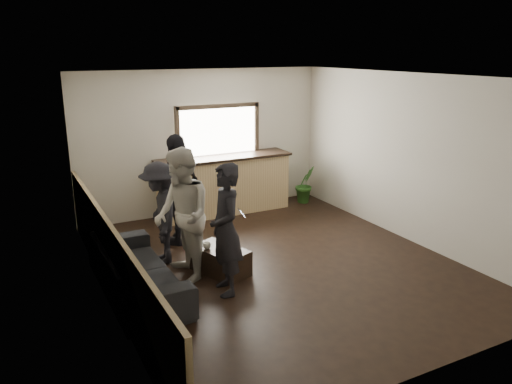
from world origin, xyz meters
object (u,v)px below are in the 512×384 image
person_d (179,189)px  sofa (137,269)px  bar_counter (224,181)px  person_a (226,230)px  cup_b (235,244)px  potted_plant (305,184)px  cup_a (207,246)px  person_b (182,216)px  coffee_table (220,260)px  person_c (160,213)px

person_d → sofa: bearing=13.7°
bar_counter → person_a: (-1.36, -3.15, 0.25)m
cup_b → potted_plant: bearing=41.2°
sofa → cup_a: (1.06, 0.12, 0.09)m
cup_a → person_a: (0.01, -0.67, 0.47)m
potted_plant → person_a: (-3.16, -2.97, 0.49)m
cup_a → cup_b: (0.38, -0.14, 0.00)m
cup_b → potted_plant: potted_plant is taller
sofa → person_b: size_ratio=1.20×
sofa → person_a: (1.06, -0.55, 0.56)m
cup_b → potted_plant: size_ratio=0.12×
person_d → person_a: bearing=49.8°
cup_b → coffee_table: bearing=165.7°
cup_a → person_b: size_ratio=0.06×
sofa → coffee_table: bearing=-88.9°
coffee_table → person_d: bearing=94.7°
potted_plant → person_c: bearing=-156.0°
cup_a → potted_plant: bearing=36.0°
person_a → cup_a: bearing=-171.3°
bar_counter → sofa: (-2.42, -2.60, -0.31)m
potted_plant → person_c: size_ratio=0.50×
person_c → cup_a: bearing=44.9°
bar_counter → cup_b: bar_counter is taller
person_a → person_d: bearing=-173.1°
coffee_table → person_a: bearing=-105.7°
person_a → person_b: size_ratio=0.94×
bar_counter → potted_plant: bearing=-5.6°
sofa → person_a: bearing=-118.0°
person_b → cup_b: bearing=84.3°
person_a → person_c: bearing=-152.6°
sofa → coffee_table: (1.23, 0.04, -0.14)m
cup_a → person_c: (-0.47, 0.68, 0.36)m
coffee_table → person_c: 1.16m
sofa → person_d: person_d is taller
bar_counter → cup_b: 2.80m
person_d → person_c: bearing=12.3°
person_c → person_d: (0.52, 0.65, 0.14)m
cup_a → person_d: size_ratio=0.06×
sofa → potted_plant: bearing=-60.8°
person_a → person_c: size_ratio=1.13×
sofa → bar_counter: bearing=-43.6°
sofa → cup_a: 1.07m
bar_counter → cup_b: bearing=-110.7°
person_d → cup_b: bearing=63.6°
cup_b → person_a: size_ratio=0.06×
person_b → potted_plant: bearing=126.0°
person_b → person_d: 1.43m
cup_b → person_c: size_ratio=0.06×
person_a → cup_b: bearing=153.5°
sofa → cup_a: sofa is taller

